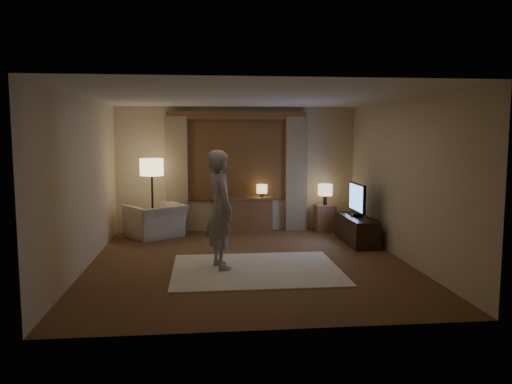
{
  "coord_description": "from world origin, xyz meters",
  "views": [
    {
      "loc": [
        -0.69,
        -7.71,
        2.03
      ],
      "look_at": [
        0.18,
        0.6,
        1.07
      ],
      "focal_mm": 35.0,
      "sensor_mm": 36.0,
      "label": 1
    }
  ],
  "objects": [
    {
      "name": "floor_lamp",
      "position": [
        -1.7,
        2.15,
        1.31
      ],
      "size": [
        0.46,
        0.46,
        1.57
      ],
      "color": "black",
      "rests_on": "floor"
    },
    {
      "name": "rug",
      "position": [
        0.08,
        -0.43,
        0.01
      ],
      "size": [
        2.5,
        2.0,
        0.02
      ],
      "primitive_type": "cube",
      "color": "beige",
      "rests_on": "floor"
    },
    {
      "name": "plant",
      "position": [
        -0.3,
        2.5,
        0.85
      ],
      "size": [
        0.17,
        0.13,
        0.3
      ],
      "primitive_type": "imported",
      "color": "#999999",
      "rests_on": "sideboard"
    },
    {
      "name": "picture_frame",
      "position": [
        0.1,
        2.5,
        0.8
      ],
      "size": [
        0.16,
        0.02,
        0.2
      ],
      "primitive_type": "cube",
      "color": "brown",
      "rests_on": "sideboard"
    },
    {
      "name": "tv",
      "position": [
        2.15,
        1.26,
        0.85
      ],
      "size": [
        0.21,
        0.87,
        0.63
      ],
      "color": "black",
      "rests_on": "tv_stand"
    },
    {
      "name": "table_lamp_side",
      "position": [
        1.83,
        2.45,
        0.87
      ],
      "size": [
        0.3,
        0.3,
        0.44
      ],
      "color": "black",
      "rests_on": "side_table"
    },
    {
      "name": "armchair",
      "position": [
        -1.65,
        2.18,
        0.33
      ],
      "size": [
        1.34,
        1.32,
        0.66
      ],
      "primitive_type": "imported",
      "rotation": [
        0.0,
        0.0,
        -2.5
      ],
      "color": "#C1B59F",
      "rests_on": "floor"
    },
    {
      "name": "side_table",
      "position": [
        1.83,
        2.45,
        0.28
      ],
      "size": [
        0.4,
        0.4,
        0.56
      ],
      "primitive_type": "cube",
      "color": "brown",
      "rests_on": "floor"
    },
    {
      "name": "room",
      "position": [
        0.0,
        0.5,
        1.33
      ],
      "size": [
        5.04,
        5.54,
        2.64
      ],
      "color": "brown",
      "rests_on": "ground"
    },
    {
      "name": "person",
      "position": [
        -0.45,
        -0.29,
        0.91
      ],
      "size": [
        0.59,
        0.74,
        1.78
      ],
      "primitive_type": "imported",
      "rotation": [
        0.0,
        0.0,
        1.84
      ],
      "color": "#B5B0A7",
      "rests_on": "rug"
    },
    {
      "name": "table_lamp_sideboard",
      "position": [
        0.5,
        2.5,
        0.9
      ],
      "size": [
        0.22,
        0.22,
        0.3
      ],
      "color": "black",
      "rests_on": "sideboard"
    },
    {
      "name": "tv_stand",
      "position": [
        2.15,
        1.26,
        0.25
      ],
      "size": [
        0.45,
        1.4,
        0.5
      ],
      "primitive_type": "cube",
      "color": "black",
      "rests_on": "floor"
    },
    {
      "name": "sideboard",
      "position": [
        0.1,
        2.5,
        0.35
      ],
      "size": [
        1.2,
        0.4,
        0.7
      ],
      "primitive_type": "cube",
      "color": "brown",
      "rests_on": "floor"
    }
  ]
}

